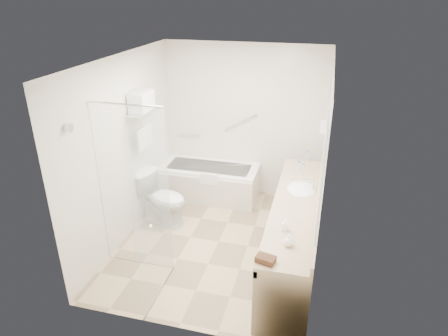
% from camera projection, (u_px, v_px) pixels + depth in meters
% --- Properties ---
extents(floor, '(3.20, 3.20, 0.00)m').
position_uv_depth(floor, '(219.00, 241.00, 5.59)').
color(floor, tan).
rests_on(floor, ground).
extents(ceiling, '(2.60, 3.20, 0.10)m').
position_uv_depth(ceiling, '(217.00, 59.00, 4.55)').
color(ceiling, white).
rests_on(ceiling, wall_back).
extents(wall_back, '(2.60, 0.10, 2.50)m').
position_uv_depth(wall_back, '(244.00, 122.00, 6.48)').
color(wall_back, beige).
rests_on(wall_back, ground).
extents(wall_front, '(2.60, 0.10, 2.50)m').
position_uv_depth(wall_front, '(172.00, 227.00, 3.66)').
color(wall_front, beige).
rests_on(wall_front, ground).
extents(wall_left, '(0.10, 3.20, 2.50)m').
position_uv_depth(wall_left, '(125.00, 150.00, 5.36)').
color(wall_left, beige).
rests_on(wall_left, ground).
extents(wall_right, '(0.10, 3.20, 2.50)m').
position_uv_depth(wall_right, '(323.00, 170.00, 4.77)').
color(wall_right, beige).
rests_on(wall_right, ground).
extents(bathtub, '(1.60, 0.73, 0.59)m').
position_uv_depth(bathtub, '(209.00, 182.00, 6.68)').
color(bathtub, white).
rests_on(bathtub, floor).
extents(grab_bar_short, '(0.40, 0.03, 0.03)m').
position_uv_depth(grab_bar_short, '(189.00, 135.00, 6.78)').
color(grab_bar_short, silver).
rests_on(grab_bar_short, wall_back).
extents(grab_bar_long, '(0.53, 0.03, 0.33)m').
position_uv_depth(grab_bar_long, '(241.00, 122.00, 6.45)').
color(grab_bar_long, silver).
rests_on(grab_bar_long, wall_back).
extents(shower_enclosure, '(0.96, 0.91, 2.11)m').
position_uv_depth(shower_enclosure, '(142.00, 201.00, 4.47)').
color(shower_enclosure, silver).
rests_on(shower_enclosure, floor).
extents(towel_shelf, '(0.24, 0.55, 0.81)m').
position_uv_depth(towel_shelf, '(142.00, 107.00, 5.43)').
color(towel_shelf, silver).
rests_on(towel_shelf, wall_left).
extents(vanity_counter, '(0.55, 2.70, 0.95)m').
position_uv_depth(vanity_counter, '(295.00, 217.00, 4.96)').
color(vanity_counter, '#C7B284').
rests_on(vanity_counter, floor).
extents(sink, '(0.40, 0.52, 0.14)m').
position_uv_depth(sink, '(301.00, 190.00, 5.23)').
color(sink, white).
rests_on(sink, vanity_counter).
extents(faucet, '(0.03, 0.03, 0.14)m').
position_uv_depth(faucet, '(313.00, 184.00, 5.15)').
color(faucet, silver).
rests_on(faucet, vanity_counter).
extents(mirror, '(0.02, 2.00, 1.20)m').
position_uv_depth(mirror, '(324.00, 152.00, 4.52)').
color(mirror, '#B1B6BE').
rests_on(mirror, wall_right).
extents(hairdryer_unit, '(0.08, 0.10, 0.18)m').
position_uv_depth(hairdryer_unit, '(323.00, 127.00, 5.62)').
color(hairdryer_unit, white).
rests_on(hairdryer_unit, wall_right).
extents(toilet, '(0.88, 0.64, 0.77)m').
position_uv_depth(toilet, '(162.00, 199.00, 5.92)').
color(toilet, white).
rests_on(toilet, floor).
extents(amenity_basket, '(0.21, 0.16, 0.06)m').
position_uv_depth(amenity_basket, '(266.00, 259.00, 3.81)').
color(amenity_basket, '#4B2D1A').
rests_on(amenity_basket, vanity_counter).
extents(soap_bottle_a, '(0.07, 0.15, 0.07)m').
position_uv_depth(soap_bottle_a, '(285.00, 228.00, 4.31)').
color(soap_bottle_a, white).
rests_on(soap_bottle_a, vanity_counter).
extents(soap_bottle_b, '(0.11, 0.14, 0.10)m').
position_uv_depth(soap_bottle_b, '(289.00, 241.00, 4.04)').
color(soap_bottle_b, white).
rests_on(soap_bottle_b, vanity_counter).
extents(water_bottle_left, '(0.06, 0.06, 0.20)m').
position_uv_depth(water_bottle_left, '(298.00, 168.00, 5.58)').
color(water_bottle_left, silver).
rests_on(water_bottle_left, vanity_counter).
extents(water_bottle_mid, '(0.06, 0.06, 0.20)m').
position_uv_depth(water_bottle_mid, '(307.00, 157.00, 5.92)').
color(water_bottle_mid, silver).
rests_on(water_bottle_mid, vanity_counter).
extents(water_bottle_right, '(0.05, 0.05, 0.18)m').
position_uv_depth(water_bottle_right, '(303.00, 170.00, 5.55)').
color(water_bottle_right, silver).
rests_on(water_bottle_right, vanity_counter).
extents(drinking_glass_near, '(0.09, 0.09, 0.08)m').
position_uv_depth(drinking_glass_near, '(300.00, 181.00, 5.33)').
color(drinking_glass_near, silver).
rests_on(drinking_glass_near, vanity_counter).
extents(drinking_glass_far, '(0.07, 0.07, 0.08)m').
position_uv_depth(drinking_glass_far, '(300.00, 167.00, 5.72)').
color(drinking_glass_far, silver).
rests_on(drinking_glass_far, vanity_counter).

